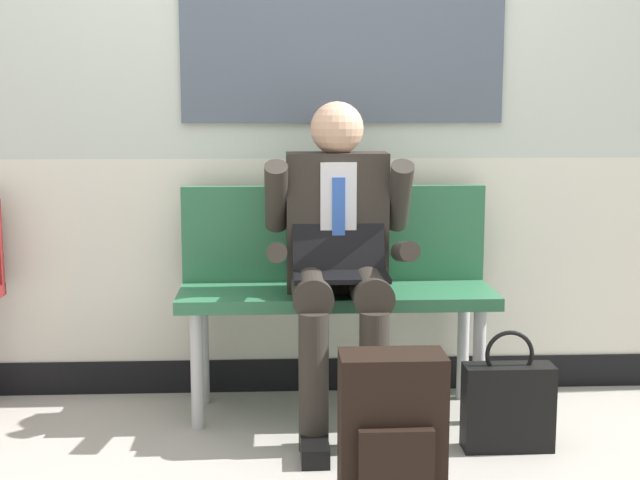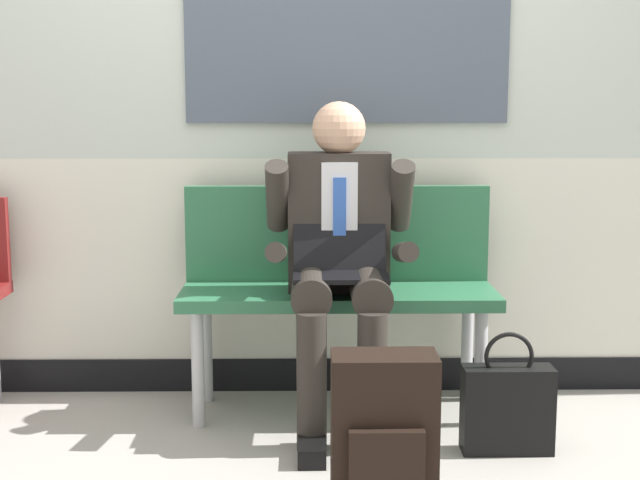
# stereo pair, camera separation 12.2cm
# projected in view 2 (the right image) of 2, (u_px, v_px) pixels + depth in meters

# --- Properties ---
(ground_plane) EXTENTS (18.00, 18.00, 0.00)m
(ground_plane) POSITION_uv_depth(u_px,v_px,m) (300.00, 431.00, 3.51)
(ground_plane) COLOR #9E9991
(station_wall) EXTENTS (6.40, 0.16, 3.10)m
(station_wall) POSITION_uv_depth(u_px,v_px,m) (301.00, 35.00, 3.82)
(station_wall) COLOR beige
(station_wall) RESTS_ON ground
(bench_with_person) EXTENTS (1.27, 0.42, 0.92)m
(bench_with_person) POSITION_uv_depth(u_px,v_px,m) (338.00, 276.00, 3.70)
(bench_with_person) COLOR #2D6B47
(bench_with_person) RESTS_ON ground
(person_seated) EXTENTS (0.57, 0.70, 1.27)m
(person_seated) POSITION_uv_depth(u_px,v_px,m) (340.00, 254.00, 3.49)
(person_seated) COLOR #2D2823
(person_seated) RESTS_ON ground
(backpack) EXTENTS (0.33, 0.22, 0.51)m
(backpack) POSITION_uv_depth(u_px,v_px,m) (384.00, 436.00, 2.79)
(backpack) COLOR black
(backpack) RESTS_ON ground
(handbag) EXTENTS (0.33, 0.12, 0.45)m
(handbag) POSITION_uv_depth(u_px,v_px,m) (507.00, 407.00, 3.28)
(handbag) COLOR black
(handbag) RESTS_ON ground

